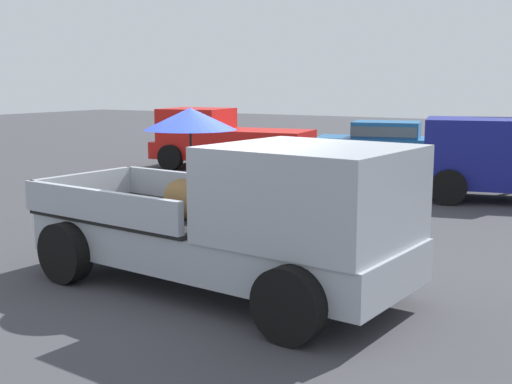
{
  "coord_description": "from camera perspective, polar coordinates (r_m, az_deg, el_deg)",
  "views": [
    {
      "loc": [
        4.61,
        -6.78,
        2.61
      ],
      "look_at": [
        0.0,
        0.99,
        1.1
      ],
      "focal_mm": 46.58,
      "sensor_mm": 36.0,
      "label": 1
    }
  ],
  "objects": [
    {
      "name": "ground_plane",
      "position": [
        8.61,
        -3.4,
        -8.18
      ],
      "size": [
        80.0,
        80.0,
        0.0
      ],
      "primitive_type": "plane",
      "color": "#38383D"
    },
    {
      "name": "pickup_truck_far",
      "position": [
        20.02,
        -2.56,
        4.5
      ],
      "size": [
        5.01,
        2.7,
        1.8
      ],
      "rotation": [
        0.0,
        0.0,
        3.28
      ],
      "color": "black",
      "rests_on": "ground"
    },
    {
      "name": "parked_sedan_near",
      "position": [
        22.03,
        10.98,
        4.44
      ],
      "size": [
        4.59,
        2.71,
        1.33
      ],
      "rotation": [
        0.0,
        0.0,
        3.38
      ],
      "color": "black",
      "rests_on": "ground"
    },
    {
      "name": "pickup_truck_main",
      "position": [
        8.07,
        -0.86,
        -2.26
      ],
      "size": [
        5.2,
        2.63,
        2.28
      ],
      "rotation": [
        0.0,
        0.0,
        -0.09
      ],
      "color": "black",
      "rests_on": "ground"
    }
  ]
}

